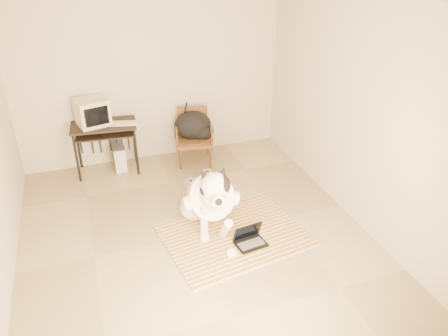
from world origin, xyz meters
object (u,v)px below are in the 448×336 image
computer_desk (104,131)px  backpack (194,126)px  laptop (249,239)px  dog (210,199)px  rattan_chair (194,136)px  pc_tower (119,156)px  crt_monitor (92,112)px

computer_desk → backpack: (1.33, -0.07, -0.09)m
laptop → dog: bearing=124.8°
rattan_chair → computer_desk: bearing=176.8°
pc_tower → computer_desk: bearing=-162.4°
dog → laptop: dog is taller
dog → backpack: 1.81m
dog → laptop: (0.33, -0.47, -0.33)m
pc_tower → backpack: backpack is taller
dog → laptop: 0.66m
crt_monitor → rattan_chair: size_ratio=0.62×
dog → computer_desk: size_ratio=1.50×
computer_desk → pc_tower: (0.17, 0.05, -0.46)m
computer_desk → crt_monitor: bearing=157.3°
crt_monitor → backpack: size_ratio=0.86×
crt_monitor → dog: bearing=-58.7°
laptop → pc_tower: pc_tower is taller
pc_tower → backpack: (1.16, -0.12, 0.38)m
laptop → pc_tower: 2.65m
laptop → rattan_chair: 2.26m
computer_desk → dog: bearing=-60.9°
computer_desk → backpack: 1.34m
crt_monitor → pc_tower: 0.81m
laptop → crt_monitor: crt_monitor is taller
dog → backpack: dog is taller
laptop → backpack: (-0.02, 2.25, 0.49)m
laptop → crt_monitor: 2.92m
dog → rattan_chair: 1.79m
rattan_chair → crt_monitor: bearing=175.0°
dog → backpack: (0.31, 1.77, 0.17)m
dog → computer_desk: dog is taller
crt_monitor → pc_tower: size_ratio=1.22×
dog → rattan_chair: bearing=80.6°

